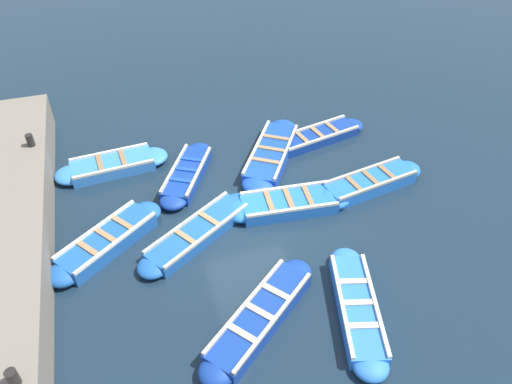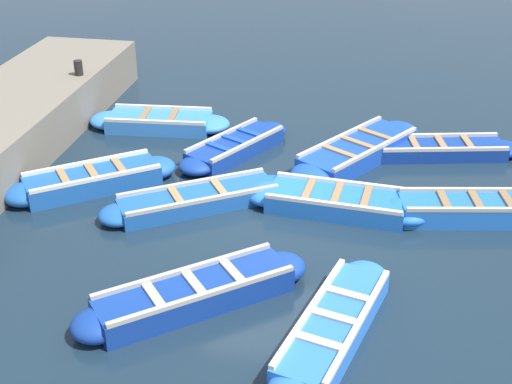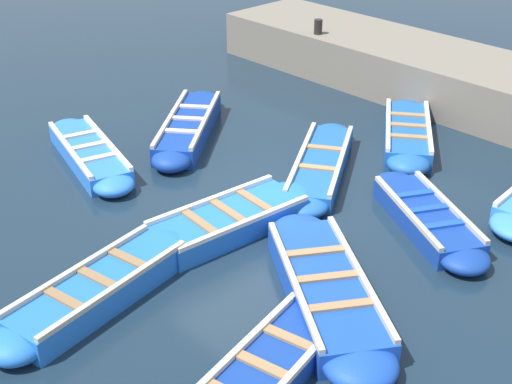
% 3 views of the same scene
% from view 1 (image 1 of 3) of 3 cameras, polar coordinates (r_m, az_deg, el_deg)
% --- Properties ---
extents(ground_plane, '(120.00, 120.00, 0.00)m').
position_cam_1_polar(ground_plane, '(13.07, -0.17, -3.42)').
color(ground_plane, '#162838').
extents(boat_centre, '(3.54, 2.64, 0.37)m').
position_cam_1_polar(boat_centre, '(12.65, -6.62, -4.61)').
color(boat_centre, '#1E59AD').
rests_on(boat_centre, ground).
extents(boat_stern_in, '(3.37, 2.93, 0.45)m').
position_cam_1_polar(boat_stern_in, '(10.85, 0.45, -14.16)').
color(boat_stern_in, navy).
rests_on(boat_stern_in, ground).
extents(boat_inner_gap, '(3.51, 1.21, 0.41)m').
position_cam_1_polar(boat_inner_gap, '(13.36, 3.75, -1.37)').
color(boat_inner_gap, blue).
rests_on(boat_inner_gap, ground).
extents(boat_end_of_row, '(2.88, 3.75, 0.45)m').
position_cam_1_polar(boat_end_of_row, '(15.07, 1.74, 4.33)').
color(boat_end_of_row, '#1947B7').
rests_on(boat_end_of_row, ground).
extents(boat_tucked, '(3.18, 2.65, 0.44)m').
position_cam_1_polar(boat_tucked, '(12.84, -16.61, -5.40)').
color(boat_tucked, '#1E59AD').
rests_on(boat_tucked, ground).
extents(boat_bow_out, '(1.60, 3.55, 0.40)m').
position_cam_1_polar(boat_bow_out, '(11.25, 11.49, -12.82)').
color(boat_bow_out, blue).
rests_on(boat_bow_out, ground).
extents(boat_alongside, '(3.35, 1.17, 0.39)m').
position_cam_1_polar(boat_alongside, '(15.26, -16.08, 2.92)').
color(boat_alongside, '#3884E0').
rests_on(boat_alongside, ground).
extents(boat_outer_left, '(3.53, 1.36, 0.43)m').
position_cam_1_polar(boat_outer_left, '(14.34, 12.87, 1.00)').
color(boat_outer_left, blue).
rests_on(boat_outer_left, ground).
extents(boat_mid_row, '(2.17, 3.10, 0.38)m').
position_cam_1_polar(boat_mid_row, '(14.48, -7.89, 2.04)').
color(boat_mid_row, navy).
rests_on(boat_mid_row, ground).
extents(boat_near_quay, '(3.56, 1.48, 0.35)m').
position_cam_1_polar(boat_near_quay, '(16.05, 7.01, 6.31)').
color(boat_near_quay, navy).
rests_on(boat_near_quay, ground).
extents(bollard_north, '(0.20, 0.20, 0.35)m').
position_cam_1_polar(bollard_north, '(15.16, -24.41, 5.41)').
color(bollard_north, black).
rests_on(bollard_north, quay_wall).
extents(bollard_mid_north, '(0.20, 0.20, 0.35)m').
position_cam_1_polar(bollard_mid_north, '(9.81, -26.03, -18.52)').
color(bollard_mid_north, black).
rests_on(bollard_mid_north, quay_wall).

